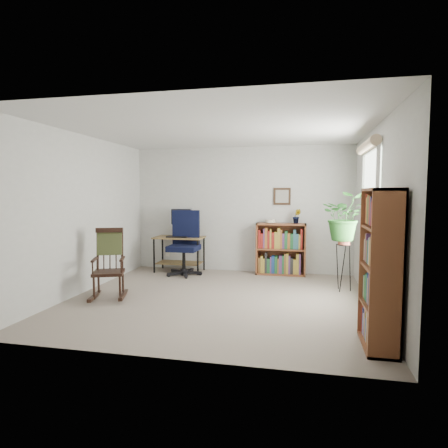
% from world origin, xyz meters
% --- Properties ---
extents(floor, '(4.20, 4.00, 0.00)m').
position_xyz_m(floor, '(0.00, 0.00, 0.00)').
color(floor, gray).
rests_on(floor, ground).
extents(ceiling, '(4.20, 4.00, 0.00)m').
position_xyz_m(ceiling, '(0.00, 0.00, 2.40)').
color(ceiling, silver).
rests_on(ceiling, ground).
extents(wall_back, '(4.20, 0.00, 2.40)m').
position_xyz_m(wall_back, '(0.00, 2.00, 1.20)').
color(wall_back, beige).
rests_on(wall_back, ground).
extents(wall_front, '(4.20, 0.00, 2.40)m').
position_xyz_m(wall_front, '(0.00, -2.00, 1.20)').
color(wall_front, beige).
rests_on(wall_front, ground).
extents(wall_left, '(0.00, 4.00, 2.40)m').
position_xyz_m(wall_left, '(-2.10, 0.00, 1.20)').
color(wall_left, beige).
rests_on(wall_left, ground).
extents(wall_right, '(0.00, 4.00, 2.40)m').
position_xyz_m(wall_right, '(2.10, 0.00, 1.20)').
color(wall_right, beige).
rests_on(wall_right, ground).
extents(window, '(0.12, 1.20, 1.50)m').
position_xyz_m(window, '(2.06, 0.30, 1.40)').
color(window, white).
rests_on(window, wall_right).
extents(desk, '(0.94, 0.52, 0.68)m').
position_xyz_m(desk, '(-1.16, 1.70, 0.34)').
color(desk, olive).
rests_on(desk, floor).
extents(monitor, '(0.46, 0.16, 0.56)m').
position_xyz_m(monitor, '(-1.16, 1.84, 0.96)').
color(monitor, silver).
rests_on(monitor, desk).
extents(keyboard, '(0.40, 0.15, 0.02)m').
position_xyz_m(keyboard, '(-1.16, 1.58, 0.69)').
color(keyboard, black).
rests_on(keyboard, desk).
extents(office_chair, '(0.74, 0.74, 1.22)m').
position_xyz_m(office_chair, '(-0.97, 1.40, 0.61)').
color(office_chair, black).
rests_on(office_chair, floor).
extents(rocking_chair, '(0.81, 1.01, 1.02)m').
position_xyz_m(rocking_chair, '(-1.57, -0.27, 0.51)').
color(rocking_chair, black).
rests_on(rocking_chair, floor).
extents(low_bookshelf, '(0.91, 0.30, 0.96)m').
position_xyz_m(low_bookshelf, '(0.78, 1.82, 0.48)').
color(low_bookshelf, brown).
rests_on(low_bookshelf, floor).
extents(tall_bookshelf, '(0.29, 0.69, 1.57)m').
position_xyz_m(tall_bookshelf, '(1.92, -1.30, 0.78)').
color(tall_bookshelf, brown).
rests_on(tall_bookshelf, floor).
extents(plant_stand, '(0.28, 0.28, 0.85)m').
position_xyz_m(plant_stand, '(1.80, 0.85, 0.42)').
color(plant_stand, black).
rests_on(plant_stand, floor).
extents(spider_plant, '(1.69, 1.88, 1.46)m').
position_xyz_m(spider_plant, '(1.80, 0.85, 1.52)').
color(spider_plant, '#235E20').
rests_on(spider_plant, plant_stand).
extents(potted_plant_small, '(0.13, 0.24, 0.11)m').
position_xyz_m(potted_plant_small, '(1.06, 1.83, 1.01)').
color(potted_plant_small, '#235E20').
rests_on(potted_plant_small, low_bookshelf).
extents(framed_picture, '(0.32, 0.04, 0.32)m').
position_xyz_m(framed_picture, '(0.78, 1.97, 1.46)').
color(framed_picture, black).
rests_on(framed_picture, wall_back).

